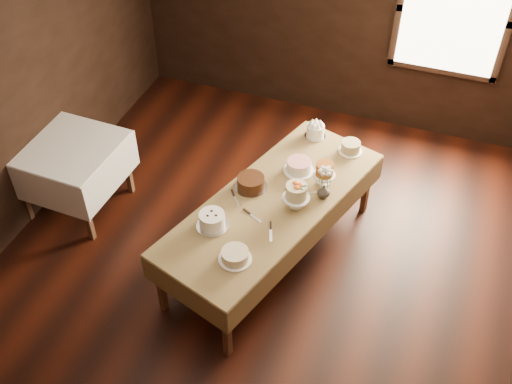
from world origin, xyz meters
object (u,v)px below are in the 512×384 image
object	(u,v)px
side_table	(69,153)
cake_cream	(235,256)
cake_caramel	(324,175)
cake_server_d	(313,192)
cake_chocolate	(251,183)
cake_server_a	(256,218)
flower_vase	(324,191)
cake_meringue	(315,131)
cake_server_b	(271,235)
cake_server_e	(236,201)
cake_lattice	(299,167)
cake_swirl	(212,221)
cake_server_c	(290,184)
display_table	(273,205)
cake_speckled	(351,147)
cake_flowers	(296,197)

from	to	relation	value
side_table	cake_cream	size ratio (longest dim) A/B	3.34
cake_caramel	cake_server_d	bearing A→B (deg)	-107.42
cake_chocolate	cake_server_a	bearing A→B (deg)	-63.73
side_table	cake_cream	world-z (taller)	cake_cream
cake_server_d	flower_vase	bearing A→B (deg)	-39.42
cake_meringue	cake_server_d	size ratio (longest dim) A/B	0.93
cake_caramel	flower_vase	distance (m)	0.19
cake_server_b	cake_server_e	world-z (taller)	same
cake_lattice	flower_vase	world-z (taller)	flower_vase
cake_caramel	cake_swirl	xyz separation A→B (m)	(-0.78, -0.90, -0.04)
cake_swirl	cake_chocolate	bearing A→B (deg)	76.55
cake_caramel	cake_server_c	xyz separation A→B (m)	(-0.30, -0.12, -0.11)
cake_server_a	cake_server_e	bearing A→B (deg)	175.43
display_table	cake_speckled	world-z (taller)	cake_speckled
display_table	cake_swirl	xyz separation A→B (m)	(-0.40, -0.50, 0.13)
cake_meringue	cake_caramel	xyz separation A→B (m)	(0.28, -0.69, 0.04)
display_table	cake_swirl	world-z (taller)	cake_swirl
cake_flowers	cake_server_e	world-z (taller)	cake_flowers
display_table	cake_server_c	distance (m)	0.30
cake_server_b	cake_server_e	size ratio (longest dim) A/B	1.00
cake_caramel	cake_server_e	xyz separation A→B (m)	(-0.70, -0.53, -0.11)
display_table	cake_server_b	bearing A→B (deg)	-73.23
cake_cream	cake_chocolate	bearing A→B (deg)	102.06
cake_meringue	cake_server_c	xyz separation A→B (m)	(-0.02, -0.81, -0.06)
cake_meringue	cake_server_a	xyz separation A→B (m)	(-0.17, -1.36, -0.06)
cake_lattice	flower_vase	bearing A→B (deg)	-40.00
cake_lattice	cake_server_c	distance (m)	0.23
cake_server_d	cake_caramel	bearing A→B (deg)	42.15
cake_flowers	cake_cream	distance (m)	0.86
cake_swirl	cake_cream	xyz separation A→B (m)	(0.34, -0.30, -0.02)
cake_server_c	cake_server_d	size ratio (longest dim) A/B	1.00
cake_cream	flower_vase	size ratio (longest dim) A/B	2.26
cake_server_a	cake_chocolate	bearing A→B (deg)	142.75
cake_meringue	cake_server_e	xyz separation A→B (m)	(-0.42, -1.22, -0.06)
cake_meringue	cake_server_d	world-z (taller)	cake_meringue
side_table	cake_swirl	xyz separation A→B (m)	(1.82, -0.49, 0.11)
display_table	cake_server_d	world-z (taller)	cake_server_d
side_table	cake_server_e	xyz separation A→B (m)	(1.91, -0.12, 0.05)
cake_server_c	cake_server_e	size ratio (longest dim) A/B	1.00
display_table	cake_server_d	xyz separation A→B (m)	(0.33, 0.24, 0.06)
cake_speckled	cake_server_e	distance (m)	1.37
side_table	cake_cream	bearing A→B (deg)	-20.09
cake_meringue	cake_swirl	distance (m)	1.67
cake_speckled	cake_server_d	bearing A→B (deg)	-103.78
cake_speckled	flower_vase	bearing A→B (deg)	-96.17
cake_flowers	cake_server_a	world-z (taller)	cake_flowers
cake_caramel	cake_server_e	world-z (taller)	cake_caramel
cake_speckled	cake_flowers	world-z (taller)	cake_flowers
cake_server_e	cake_flowers	bearing A→B (deg)	66.31
cake_speckled	cake_cream	distance (m)	1.86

